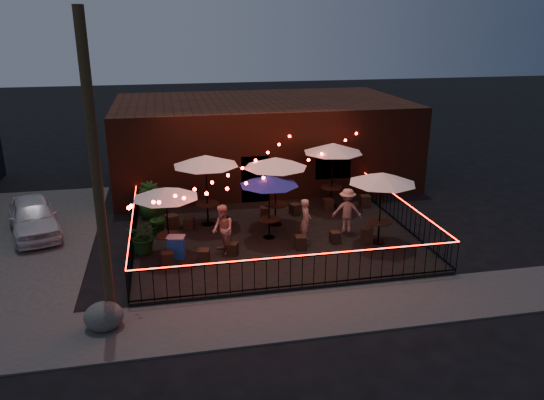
{
  "coord_description": "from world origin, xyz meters",
  "views": [
    {
      "loc": [
        -3.71,
        -15.61,
        7.64
      ],
      "look_at": [
        0.04,
        2.63,
        1.35
      ],
      "focal_mm": 35.0,
      "sensor_mm": 36.0,
      "label": 1
    }
  ],
  "objects_px": {
    "utility_pole": "(97,179)",
    "cafe_table_5": "(333,149)",
    "cafe_table_1": "(206,161)",
    "cooler": "(176,247)",
    "cafe_table_2": "(269,181)",
    "boulder": "(104,317)",
    "cafe_table_3": "(275,163)",
    "cafe_table_4": "(382,179)",
    "cafe_table_0": "(166,194)"
  },
  "relations": [
    {
      "from": "utility_pole",
      "to": "cafe_table_3",
      "type": "bearing_deg",
      "value": 45.43
    },
    {
      "from": "cafe_table_0",
      "to": "cafe_table_1",
      "type": "height_order",
      "value": "cafe_table_1"
    },
    {
      "from": "cafe_table_0",
      "to": "cafe_table_2",
      "type": "height_order",
      "value": "cafe_table_0"
    },
    {
      "from": "cafe_table_2",
      "to": "cafe_table_3",
      "type": "xyz_separation_m",
      "value": [
        0.49,
        1.24,
        0.31
      ]
    },
    {
      "from": "boulder",
      "to": "cafe_table_3",
      "type": "bearing_deg",
      "value": 46.17
    },
    {
      "from": "cafe_table_5",
      "to": "boulder",
      "type": "bearing_deg",
      "value": -138.17
    },
    {
      "from": "utility_pole",
      "to": "cafe_table_4",
      "type": "distance_m",
      "value": 9.61
    },
    {
      "from": "cafe_table_1",
      "to": "cafe_table_5",
      "type": "height_order",
      "value": "cafe_table_1"
    },
    {
      "from": "cooler",
      "to": "boulder",
      "type": "height_order",
      "value": "cooler"
    },
    {
      "from": "cafe_table_1",
      "to": "cafe_table_4",
      "type": "height_order",
      "value": "cafe_table_1"
    },
    {
      "from": "cafe_table_3",
      "to": "boulder",
      "type": "relative_size",
      "value": 2.82
    },
    {
      "from": "cafe_table_0",
      "to": "cafe_table_4",
      "type": "xyz_separation_m",
      "value": [
        7.31,
        -0.4,
        0.18
      ]
    },
    {
      "from": "cafe_table_5",
      "to": "cooler",
      "type": "xyz_separation_m",
      "value": [
        -6.64,
        -3.95,
        -2.12
      ]
    },
    {
      "from": "cafe_table_1",
      "to": "boulder",
      "type": "xyz_separation_m",
      "value": [
        -3.29,
        -6.65,
        -2.3
      ]
    },
    {
      "from": "cafe_table_1",
      "to": "cooler",
      "type": "relative_size",
      "value": 4.24
    },
    {
      "from": "cafe_table_0",
      "to": "utility_pole",
      "type": "bearing_deg",
      "value": -113.45
    },
    {
      "from": "cafe_table_2",
      "to": "boulder",
      "type": "xyz_separation_m",
      "value": [
        -5.35,
        -4.85,
        -1.92
      ]
    },
    {
      "from": "boulder",
      "to": "cafe_table_0",
      "type": "bearing_deg",
      "value": 66.28
    },
    {
      "from": "cafe_table_0",
      "to": "cafe_table_4",
      "type": "bearing_deg",
      "value": -3.14
    },
    {
      "from": "cafe_table_2",
      "to": "boulder",
      "type": "relative_size",
      "value": 2.88
    },
    {
      "from": "cafe_table_0",
      "to": "cooler",
      "type": "distance_m",
      "value": 1.83
    },
    {
      "from": "cafe_table_2",
      "to": "cafe_table_5",
      "type": "distance_m",
      "value": 4.37
    },
    {
      "from": "cafe_table_4",
      "to": "cooler",
      "type": "bearing_deg",
      "value": 178.66
    },
    {
      "from": "cafe_table_0",
      "to": "boulder",
      "type": "relative_size",
      "value": 2.94
    },
    {
      "from": "cafe_table_1",
      "to": "cafe_table_2",
      "type": "height_order",
      "value": "cafe_table_1"
    },
    {
      "from": "utility_pole",
      "to": "cooler",
      "type": "xyz_separation_m",
      "value": [
        1.83,
        3.45,
        -3.46
      ]
    },
    {
      "from": "cafe_table_1",
      "to": "cafe_table_4",
      "type": "distance_m",
      "value": 6.53
    },
    {
      "from": "cafe_table_5",
      "to": "cafe_table_2",
      "type": "bearing_deg",
      "value": -138.73
    },
    {
      "from": "utility_pole",
      "to": "cooler",
      "type": "distance_m",
      "value": 5.22
    },
    {
      "from": "utility_pole",
      "to": "cafe_table_2",
      "type": "distance_m",
      "value": 7.1
    },
    {
      "from": "cafe_table_1",
      "to": "cafe_table_4",
      "type": "bearing_deg",
      "value": -27.73
    },
    {
      "from": "boulder",
      "to": "cooler",
      "type": "bearing_deg",
      "value": 62.21
    },
    {
      "from": "utility_pole",
      "to": "cafe_table_5",
      "type": "height_order",
      "value": "utility_pole"
    },
    {
      "from": "cafe_table_3",
      "to": "cafe_table_1",
      "type": "bearing_deg",
      "value": 167.75
    },
    {
      "from": "cafe_table_2",
      "to": "cafe_table_4",
      "type": "bearing_deg",
      "value": -18.46
    },
    {
      "from": "cafe_table_2",
      "to": "cafe_table_3",
      "type": "height_order",
      "value": "cafe_table_3"
    },
    {
      "from": "cooler",
      "to": "cafe_table_4",
      "type": "bearing_deg",
      "value": 11.2
    },
    {
      "from": "cafe_table_5",
      "to": "cooler",
      "type": "distance_m",
      "value": 8.01
    },
    {
      "from": "cafe_table_0",
      "to": "boulder",
      "type": "height_order",
      "value": "cafe_table_0"
    },
    {
      "from": "cafe_table_1",
      "to": "cafe_table_5",
      "type": "xyz_separation_m",
      "value": [
        5.33,
        1.07,
        -0.01
      ]
    },
    {
      "from": "cafe_table_0",
      "to": "cafe_table_3",
      "type": "bearing_deg",
      "value": 27.0
    },
    {
      "from": "utility_pole",
      "to": "cafe_table_0",
      "type": "bearing_deg",
      "value": 66.55
    },
    {
      "from": "cafe_table_2",
      "to": "cafe_table_4",
      "type": "xyz_separation_m",
      "value": [
        3.72,
        -1.24,
        0.22
      ]
    },
    {
      "from": "cafe_table_4",
      "to": "cafe_table_5",
      "type": "bearing_deg",
      "value": 96.18
    },
    {
      "from": "cafe_table_2",
      "to": "cafe_table_5",
      "type": "bearing_deg",
      "value": 41.27
    },
    {
      "from": "cafe_table_0",
      "to": "boulder",
      "type": "distance_m",
      "value": 4.8
    },
    {
      "from": "cafe_table_0",
      "to": "cafe_table_2",
      "type": "distance_m",
      "value": 3.69
    },
    {
      "from": "cafe_table_2",
      "to": "cafe_table_4",
      "type": "distance_m",
      "value": 3.93
    },
    {
      "from": "cooler",
      "to": "utility_pole",
      "type": "bearing_deg",
      "value": -105.35
    },
    {
      "from": "boulder",
      "to": "cafe_table_2",
      "type": "bearing_deg",
      "value": 42.18
    }
  ]
}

